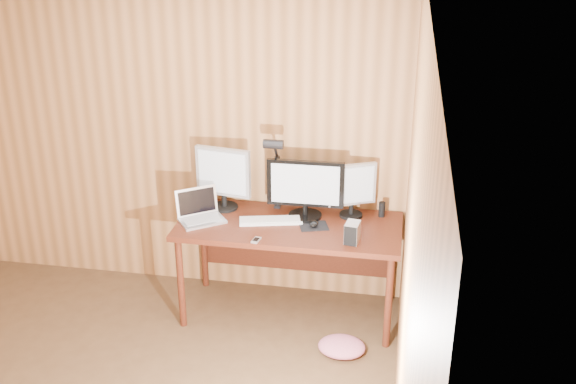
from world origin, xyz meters
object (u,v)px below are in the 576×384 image
(laptop, at_px, (200,212))
(monitor_right, at_px, (352,189))
(mouse, at_px, (314,224))
(monitor_left, at_px, (223,176))
(hard_drive, at_px, (352,233))
(speaker, at_px, (382,209))
(monitor_center, at_px, (305,188))
(desk, at_px, (291,235))
(keyboard, at_px, (271,220))
(phone, at_px, (256,240))
(desk_lamp, at_px, (275,163))

(laptop, bearing_deg, monitor_right, -23.46)
(laptop, xyz_separation_m, mouse, (0.83, 0.03, -0.03))
(monitor_left, xyz_separation_m, monitor_right, (0.95, 0.02, -0.04))
(monitor_left, relative_size, hard_drive, 3.34)
(mouse, bearing_deg, speaker, 3.98)
(hard_drive, bearing_deg, monitor_center, 145.28)
(desk, relative_size, mouse, 15.22)
(monitor_left, bearing_deg, mouse, -5.88)
(keyboard, relative_size, phone, 4.91)
(monitor_right, height_order, phone, monitor_right)
(desk, distance_m, desk_lamp, 0.54)
(mouse, bearing_deg, phone, -165.13)
(laptop, height_order, phone, laptop)
(desk, height_order, monitor_center, monitor_center)
(hard_drive, xyz_separation_m, phone, (-0.64, -0.10, -0.07))
(monitor_center, height_order, keyboard, monitor_center)
(monitor_left, distance_m, hard_drive, 1.08)
(mouse, xyz_separation_m, hard_drive, (0.29, -0.20, 0.05))
(mouse, distance_m, desk_lamp, 0.52)
(mouse, bearing_deg, desk, 131.25)
(monitor_center, bearing_deg, phone, -122.46)
(monitor_center, relative_size, hard_drive, 3.91)
(desk, height_order, mouse, mouse)
(monitor_left, bearing_deg, desk_lamp, 10.88)
(laptop, bearing_deg, keyboard, -31.05)
(laptop, xyz_separation_m, phone, (0.48, -0.27, -0.05))
(phone, bearing_deg, monitor_left, 135.45)
(phone, bearing_deg, monitor_center, 67.87)
(laptop, relative_size, mouse, 3.71)
(monitor_center, xyz_separation_m, keyboard, (-0.23, -0.13, -0.22))
(laptop, height_order, desk_lamp, desk_lamp)
(mouse, xyz_separation_m, desk_lamp, (-0.31, 0.20, 0.36))
(desk, bearing_deg, phone, -115.35)
(monitor_right, height_order, mouse, monitor_right)
(laptop, xyz_separation_m, keyboard, (0.52, 0.05, -0.04))
(monitor_right, relative_size, desk_lamp, 0.65)
(laptop, bearing_deg, monitor_center, -23.16)
(desk, distance_m, monitor_left, 0.66)
(hard_drive, distance_m, speaker, 0.48)
(monitor_left, height_order, hard_drive, monitor_left)
(speaker, bearing_deg, mouse, -151.43)
(monitor_left, height_order, speaker, monitor_left)
(monitor_right, bearing_deg, monitor_left, 156.30)
(monitor_right, bearing_deg, desk, 172.86)
(mouse, bearing_deg, keyboard, 151.67)
(monitor_center, height_order, monitor_right, monitor_center)
(monitor_right, relative_size, phone, 4.24)
(monitor_right, bearing_deg, monitor_center, 166.96)
(desk, distance_m, speaker, 0.69)
(monitor_left, xyz_separation_m, hard_drive, (1.00, -0.39, -0.19))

